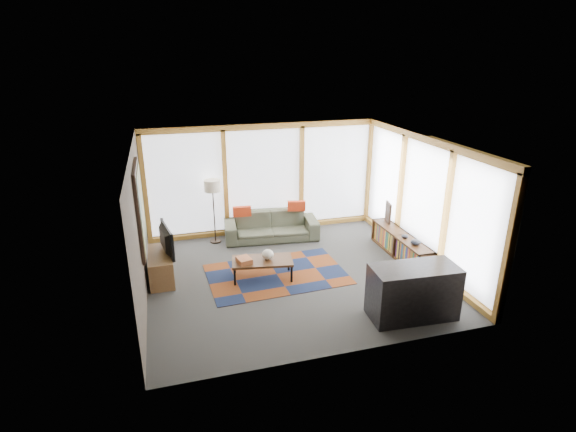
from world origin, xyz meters
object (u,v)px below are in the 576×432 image
object	(u,v)px
floor_lamp	(214,211)
sofa	(271,226)
bookshelf	(401,246)
television	(162,240)
bar_counter	(413,292)
coffee_table	(262,269)
tv_console	(161,267)

from	to	relation	value
floor_lamp	sofa	bearing A→B (deg)	-7.12
bookshelf	television	world-z (taller)	television
bookshelf	bar_counter	size ratio (longest dim) A/B	1.44
sofa	coffee_table	distance (m)	1.95
tv_console	television	bearing A→B (deg)	9.88
sofa	coffee_table	size ratio (longest dim) A/B	1.87
floor_lamp	bookshelf	xyz separation A→B (m)	(3.68, -1.88, -0.48)
floor_lamp	tv_console	bearing A→B (deg)	-128.72
floor_lamp	television	bearing A→B (deg)	-127.31
bookshelf	bar_counter	world-z (taller)	bar_counter
floor_lamp	bar_counter	size ratio (longest dim) A/B	1.05
bookshelf	tv_console	xyz separation A→B (m)	(-4.90, 0.36, 0.01)
bookshelf	bar_counter	xyz separation A→B (m)	(-0.96, -2.08, 0.19)
coffee_table	bar_counter	world-z (taller)	bar_counter
coffee_table	bookshelf	size ratio (longest dim) A/B	0.57
sofa	television	bearing A→B (deg)	-144.86
bookshelf	floor_lamp	bearing A→B (deg)	152.99
bookshelf	bar_counter	bearing A→B (deg)	-114.77
television	bar_counter	world-z (taller)	television
sofa	television	world-z (taller)	television
bookshelf	tv_console	distance (m)	4.91
sofa	floor_lamp	bearing A→B (deg)	179.05
sofa	floor_lamp	xyz separation A→B (m)	(-1.28, 0.16, 0.42)
coffee_table	television	bearing A→B (deg)	164.58
bookshelf	tv_console	bearing A→B (deg)	175.81
coffee_table	bookshelf	world-z (taller)	bookshelf
coffee_table	television	size ratio (longest dim) A/B	1.22
sofa	bookshelf	xyz separation A→B (m)	(2.40, -1.72, -0.06)
sofa	bookshelf	distance (m)	2.95
bar_counter	bookshelf	bearing A→B (deg)	68.65
tv_console	bar_counter	world-z (taller)	bar_counter
tv_console	television	xyz separation A→B (m)	(0.07, 0.01, 0.54)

